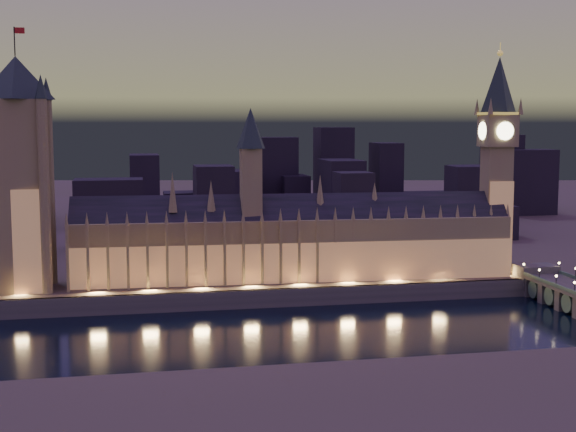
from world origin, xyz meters
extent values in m
plane|color=black|center=(0.00, 0.00, 0.00)|extent=(2000.00, 2000.00, 0.00)
cube|color=#4C4C2F|center=(0.00, 520.00, 4.00)|extent=(2000.00, 960.00, 8.00)
cube|color=#414642|center=(0.00, 41.00, 4.00)|extent=(2000.00, 2.50, 8.00)
cube|color=#907A53|center=(9.37, 62.00, 22.00)|extent=(200.69, 28.90, 28.00)
cube|color=tan|center=(9.37, 51.75, 17.00)|extent=(200.00, 0.50, 18.00)
cube|color=black|center=(9.37, 62.00, 39.00)|extent=(200.53, 25.17, 16.26)
cube|color=#907A53|center=(-10.63, 62.00, 52.00)|extent=(9.00, 9.00, 32.00)
cone|color=#243331|center=(-10.63, 62.00, 77.00)|extent=(13.00, 13.00, 18.00)
cube|color=#907A53|center=(-90.63, 51.40, 22.00)|extent=(1.20, 1.20, 28.00)
cone|color=#907A53|center=(-90.63, 52.00, 39.00)|extent=(2.00, 2.00, 6.00)
cube|color=#907A53|center=(-82.30, 51.40, 22.00)|extent=(1.20, 1.20, 28.00)
cone|color=#907A53|center=(-82.30, 52.00, 39.00)|extent=(2.00, 2.00, 6.00)
cube|color=#907A53|center=(-73.96, 51.40, 22.00)|extent=(1.20, 1.20, 28.00)
cone|color=#907A53|center=(-73.96, 52.00, 39.00)|extent=(2.00, 2.00, 6.00)
cube|color=#907A53|center=(-65.63, 51.40, 22.00)|extent=(1.20, 1.20, 28.00)
cone|color=#907A53|center=(-65.63, 52.00, 39.00)|extent=(2.00, 2.00, 6.00)
cube|color=#907A53|center=(-57.30, 51.40, 22.00)|extent=(1.20, 1.20, 28.00)
cone|color=#907A53|center=(-57.30, 52.00, 39.00)|extent=(2.00, 2.00, 6.00)
cube|color=#907A53|center=(-48.96, 51.40, 22.00)|extent=(1.20, 1.20, 28.00)
cone|color=#907A53|center=(-48.96, 52.00, 39.00)|extent=(2.00, 2.00, 6.00)
cube|color=#907A53|center=(-40.63, 51.40, 22.00)|extent=(1.20, 1.20, 28.00)
cone|color=#907A53|center=(-40.63, 52.00, 39.00)|extent=(2.00, 2.00, 6.00)
cube|color=#907A53|center=(-32.30, 51.40, 22.00)|extent=(1.20, 1.20, 28.00)
cone|color=#907A53|center=(-32.30, 52.00, 39.00)|extent=(2.00, 2.00, 6.00)
cube|color=#907A53|center=(-23.96, 51.40, 22.00)|extent=(1.20, 1.20, 28.00)
cone|color=#907A53|center=(-23.96, 52.00, 39.00)|extent=(2.00, 2.00, 6.00)
cube|color=#907A53|center=(-15.63, 51.40, 22.00)|extent=(1.20, 1.20, 28.00)
cone|color=#907A53|center=(-15.63, 52.00, 39.00)|extent=(2.00, 2.00, 6.00)
cube|color=#907A53|center=(-7.30, 51.40, 22.00)|extent=(1.20, 1.20, 28.00)
cone|color=#907A53|center=(-7.30, 52.00, 39.00)|extent=(2.00, 2.00, 6.00)
cube|color=#907A53|center=(1.04, 51.40, 22.00)|extent=(1.20, 1.20, 28.00)
cone|color=#907A53|center=(1.04, 52.00, 39.00)|extent=(2.00, 2.00, 6.00)
cube|color=#907A53|center=(9.37, 51.40, 22.00)|extent=(1.20, 1.20, 28.00)
cone|color=#907A53|center=(9.37, 52.00, 39.00)|extent=(2.00, 2.00, 6.00)
cube|color=#907A53|center=(17.70, 51.40, 22.00)|extent=(1.20, 1.20, 28.00)
cone|color=#907A53|center=(17.70, 52.00, 39.00)|extent=(2.00, 2.00, 6.00)
cube|color=#907A53|center=(26.04, 51.40, 22.00)|extent=(1.20, 1.20, 28.00)
cone|color=#907A53|center=(26.04, 52.00, 39.00)|extent=(2.00, 2.00, 6.00)
cube|color=#907A53|center=(34.37, 51.40, 22.00)|extent=(1.20, 1.20, 28.00)
cone|color=#907A53|center=(34.37, 52.00, 39.00)|extent=(2.00, 2.00, 6.00)
cube|color=#907A53|center=(42.70, 51.40, 22.00)|extent=(1.20, 1.20, 28.00)
cone|color=#907A53|center=(42.70, 52.00, 39.00)|extent=(2.00, 2.00, 6.00)
cube|color=#907A53|center=(51.04, 51.40, 22.00)|extent=(1.20, 1.20, 28.00)
cone|color=#907A53|center=(51.04, 52.00, 39.00)|extent=(2.00, 2.00, 6.00)
cube|color=#907A53|center=(59.37, 51.40, 22.00)|extent=(1.20, 1.20, 28.00)
cone|color=#907A53|center=(59.37, 52.00, 39.00)|extent=(2.00, 2.00, 6.00)
cube|color=#907A53|center=(67.70, 51.40, 22.00)|extent=(1.20, 1.20, 28.00)
cone|color=#907A53|center=(67.70, 52.00, 39.00)|extent=(2.00, 2.00, 6.00)
cube|color=#907A53|center=(76.04, 51.40, 22.00)|extent=(1.20, 1.20, 28.00)
cone|color=#907A53|center=(76.04, 52.00, 39.00)|extent=(2.00, 2.00, 6.00)
cube|color=#907A53|center=(84.37, 51.40, 22.00)|extent=(1.20, 1.20, 28.00)
cone|color=#907A53|center=(84.37, 52.00, 39.00)|extent=(2.00, 2.00, 6.00)
cube|color=#907A53|center=(92.70, 51.40, 22.00)|extent=(1.20, 1.20, 28.00)
cone|color=#907A53|center=(92.70, 52.00, 39.00)|extent=(2.00, 2.00, 6.00)
cube|color=#907A53|center=(101.04, 51.40, 22.00)|extent=(1.20, 1.20, 28.00)
cone|color=#907A53|center=(101.04, 52.00, 39.00)|extent=(2.00, 2.00, 6.00)
cube|color=#907A53|center=(109.37, 51.40, 22.00)|extent=(1.20, 1.20, 28.00)
cone|color=#907A53|center=(109.37, 52.00, 39.00)|extent=(2.00, 2.00, 6.00)
cone|color=#907A53|center=(-45.63, 62.00, 49.00)|extent=(4.40, 4.40, 18.00)
cone|color=#907A53|center=(-28.63, 62.00, 47.00)|extent=(4.40, 4.40, 14.00)
cone|color=#907A53|center=(21.37, 62.00, 48.00)|extent=(4.40, 4.40, 16.00)
cone|color=#907A53|center=(47.37, 62.00, 46.00)|extent=(4.40, 4.40, 12.00)
cube|color=#907A53|center=(-110.00, 62.00, 48.60)|extent=(24.82, 24.82, 81.20)
cube|color=tan|center=(-110.00, 50.80, 30.00)|extent=(22.00, 0.50, 44.00)
cone|color=#243331|center=(-110.00, 62.00, 98.20)|extent=(31.68, 31.68, 18.00)
cylinder|color=black|center=(-110.00, 62.00, 113.20)|extent=(0.50, 0.50, 12.00)
cube|color=red|center=(-107.80, 62.00, 117.70)|extent=(4.00, 0.15, 2.50)
cylinder|color=#907A53|center=(-99.00, 51.00, 48.60)|extent=(4.40, 4.40, 81.20)
cone|color=#243331|center=(-99.00, 51.00, 94.20)|extent=(5.20, 5.20, 10.00)
cylinder|color=#907A53|center=(-99.00, 73.00, 48.60)|extent=(4.40, 4.40, 81.20)
cone|color=#243331|center=(-99.00, 73.00, 94.20)|extent=(5.20, 5.20, 10.00)
cube|color=#907A53|center=(108.00, 62.00, 38.07)|extent=(12.79, 12.79, 60.15)
cube|color=tan|center=(108.00, 55.80, 30.00)|extent=(12.00, 0.50, 44.00)
cube|color=#907A53|center=(108.00, 62.00, 75.65)|extent=(15.00, 15.00, 15.01)
cube|color=#F2C64C|center=(108.00, 62.00, 83.76)|extent=(15.75, 15.75, 1.20)
cone|color=#243331|center=(108.00, 62.00, 97.36)|extent=(18.00, 18.00, 26.00)
sphere|color=#F2C64C|center=(108.00, 62.00, 111.86)|extent=(2.80, 2.80, 2.80)
cylinder|color=#F2C64C|center=(108.00, 62.00, 114.36)|extent=(0.40, 0.40, 5.00)
cylinder|color=#FFF2BF|center=(108.00, 54.25, 75.65)|extent=(8.40, 0.50, 8.40)
cylinder|color=#FFF2BF|center=(108.00, 69.75, 75.65)|extent=(8.40, 0.50, 8.40)
cylinder|color=#FFF2BF|center=(100.25, 62.00, 75.65)|extent=(0.50, 8.40, 8.40)
cylinder|color=#FFF2BF|center=(115.75, 62.00, 75.65)|extent=(0.50, 8.40, 8.40)
cone|color=#907A53|center=(100.50, 54.50, 87.16)|extent=(2.60, 2.60, 8.00)
cone|color=#907A53|center=(100.50, 69.50, 87.16)|extent=(2.60, 2.60, 8.00)
cone|color=#907A53|center=(115.50, 54.50, 87.16)|extent=(2.60, 2.60, 8.00)
cone|color=#907A53|center=(115.50, 69.50, 87.16)|extent=(2.60, 2.60, 8.00)
cube|color=#414642|center=(121.02, 45.00, 8.75)|extent=(18.39, 12.00, 9.50)
cylinder|color=black|center=(112.23, -2.86, 12.70)|extent=(0.30, 0.30, 4.40)
sphere|color=#FFD88C|center=(112.23, -2.86, 15.00)|extent=(1.00, 1.00, 1.00)
cube|color=#414642|center=(121.02, 11.43, 4.35)|extent=(16.56, 4.00, 9.50)
cylinder|color=black|center=(112.23, 11.43, 12.70)|extent=(0.30, 0.30, 4.40)
sphere|color=#FFD88C|center=(112.23, 11.43, 15.00)|extent=(1.00, 1.00, 1.00)
cube|color=#414642|center=(121.02, 25.71, 4.35)|extent=(16.56, 4.00, 9.50)
cylinder|color=black|center=(112.23, 25.71, 12.70)|extent=(0.30, 0.30, 4.40)
sphere|color=#FFD88C|center=(112.23, 25.71, 15.00)|extent=(1.00, 1.00, 1.00)
cylinder|color=black|center=(129.82, 25.71, 12.70)|extent=(0.30, 0.30, 4.40)
sphere|color=#FFD88C|center=(129.82, 25.71, 15.00)|extent=(1.00, 1.00, 1.00)
cube|color=#414642|center=(121.02, 40.00, 4.35)|extent=(16.56, 4.00, 9.50)
cylinder|color=black|center=(112.23, 40.00, 12.70)|extent=(0.30, 0.30, 4.40)
sphere|color=#FFD88C|center=(112.23, 40.00, 15.00)|extent=(1.00, 1.00, 1.00)
cylinder|color=black|center=(129.82, 40.00, 12.70)|extent=(0.30, 0.30, 4.40)
sphere|color=#FFD88C|center=(129.82, 40.00, 15.00)|extent=(1.00, 1.00, 1.00)
cylinder|color=#425451|center=(121.02, 18.57, 4.70)|extent=(16.19, 8.00, 8.00)
cylinder|color=#425451|center=(121.02, 32.86, 4.70)|extent=(16.19, 8.00, 8.00)
cube|color=black|center=(24.92, 130.59, 18.01)|extent=(19.03, 19.80, 20.03)
cube|color=black|center=(240.49, 284.12, 33.34)|extent=(42.59, 22.95, 50.68)
cube|color=black|center=(59.80, 142.01, 29.85)|extent=(19.65, 20.18, 43.71)
cube|color=black|center=(55.03, 287.29, 24.41)|extent=(19.44, 30.73, 32.83)
cube|color=black|center=(39.27, 293.60, 38.37)|extent=(37.76, 19.44, 60.75)
cube|color=black|center=(-54.63, 249.55, 33.22)|extent=(18.99, 34.57, 50.44)
cube|color=black|center=(-17.77, 157.00, 31.74)|extent=(21.11, 25.14, 47.49)
cube|color=black|center=(-76.04, 168.67, 27.95)|extent=(38.19, 23.57, 39.90)
cube|color=black|center=(158.92, 282.97, 17.08)|extent=(43.78, 39.06, 18.16)
cube|color=black|center=(-142.56, 315.96, 29.82)|extent=(19.72, 40.72, 43.64)
cube|color=black|center=(3.58, 279.78, 26.68)|extent=(44.53, 36.65, 37.35)
cube|color=black|center=(-19.79, 299.85, 18.29)|extent=(40.45, 27.15, 20.58)
cube|color=black|center=(80.30, 245.55, 30.95)|extent=(24.63, 41.01, 45.89)
cube|color=black|center=(-130.07, 260.53, 23.69)|extent=(18.33, 34.81, 31.38)
cube|color=black|center=(48.17, 174.58, 20.45)|extent=(44.15, 42.43, 24.90)
cube|color=black|center=(153.26, 189.31, 29.91)|extent=(30.39, 22.61, 43.82)
cube|color=black|center=(182.44, 259.49, 28.16)|extent=(28.33, 19.81, 40.31)
cube|color=black|center=(156.26, 170.48, 18.31)|extent=(24.83, 31.49, 20.63)
cube|color=black|center=(131.17, 301.59, 35.99)|extent=(19.19, 29.53, 55.98)
cube|color=black|center=(88.70, 300.00, 41.99)|extent=(26.00, 26.00, 67.97)
cube|color=black|center=(227.03, 300.00, 39.01)|extent=(26.00, 26.00, 62.03)
camera|label=1|loc=(-63.77, -293.84, 79.46)|focal=50.00mm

